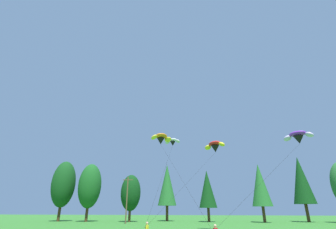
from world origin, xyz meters
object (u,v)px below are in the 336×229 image
at_px(parafoil_kite_mid_purple, 298,137).
at_px(parafoil_kite_high_white, 173,142).
at_px(utility_pole, 127,198).
at_px(parafoil_kite_far_red_yellow, 215,146).
at_px(parafoil_kite_low_orange, 161,138).

bearing_deg(parafoil_kite_mid_purple, parafoil_kite_high_white, 178.82).
distance_m(parafoil_kite_high_white, parafoil_kite_mid_purple, 15.99).
xyz_separation_m(parafoil_kite_high_white, parafoil_kite_mid_purple, (15.99, -0.33, -0.01)).
height_order(utility_pole, parafoil_kite_high_white, parafoil_kite_high_white).
xyz_separation_m(utility_pole, parafoil_kite_high_white, (11.96, -19.23, 6.44)).
relative_size(utility_pole, parafoil_kite_far_red_yellow, 0.64).
height_order(utility_pole, parafoil_kite_far_red_yellow, parafoil_kite_far_red_yellow).
distance_m(parafoil_kite_mid_purple, parafoil_kite_far_red_yellow, 10.87).
height_order(parafoil_kite_high_white, parafoil_kite_far_red_yellow, parafoil_kite_far_red_yellow).
xyz_separation_m(parafoil_kite_high_white, parafoil_kite_far_red_yellow, (5.77, 3.38, 0.02)).
bearing_deg(parafoil_kite_far_red_yellow, parafoil_kite_high_white, -149.65).
xyz_separation_m(utility_pole, parafoil_kite_low_orange, (10.91, -22.40, 6.10)).
bearing_deg(parafoil_kite_far_red_yellow, utility_pole, 138.20).
relative_size(utility_pole, parafoil_kite_high_white, 0.86).
bearing_deg(parafoil_kite_low_orange, parafoil_kite_high_white, 71.82).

